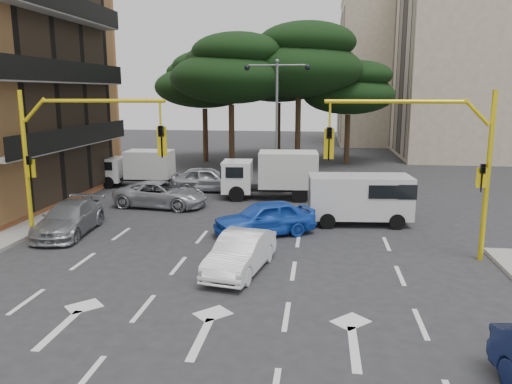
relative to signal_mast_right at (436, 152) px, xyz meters
The scene contains 19 objects.
ground 8.08m from the signal_mast_right, 163.69° to the right, with size 120.00×120.00×0.00m, color #28282B.
median_strip 16.03m from the signal_mast_right, 115.91° to the left, with size 1.40×6.00×0.15m, color gray.
apartment_beige_far 42.69m from the signal_mast_right, 81.67° to the left, with size 16.20×12.15×16.70m.
pine_left_near 22.98m from the signal_mast_right, 118.29° to the left, with size 9.15×9.15×10.23m.
pine_center 23.13m from the signal_mast_right, 104.66° to the left, with size 9.98×9.98×11.16m.
pine_left_far 27.79m from the signal_mast_right, 119.84° to the left, with size 8.32×8.32×9.30m.
pine_right 24.14m from the signal_mast_right, 94.17° to the left, with size 7.49×7.49×8.37m.
pine_back 28.30m from the signal_mast_right, 106.03° to the left, with size 9.15×9.15×10.23m.
signal_mast_right is the anchor object (origin of this frame).
signal_mast_left 13.61m from the signal_mast_right, behind, with size 5.79×0.37×6.00m.
street_lamp_center 15.65m from the signal_mast_right, 115.91° to the left, with size 4.16×0.36×7.77m.
car_white_hatch 7.66m from the signal_mast_right, 160.84° to the right, with size 1.39×3.98×1.31m, color white.
car_blue_compact 7.33m from the signal_mast_right, 160.88° to the left, with size 1.73×4.30×1.47m, color blue.
car_silver_wagon 14.90m from the signal_mast_right, behind, with size 1.86×4.56×1.32m, color gray.
car_silver_cross_a 14.25m from the signal_mast_right, 151.33° to the left, with size 2.23×4.83×1.34m, color #B0B3B9.
car_silver_cross_b 15.67m from the signal_mast_right, 134.17° to the left, with size 1.76×4.37×1.49m, color #A7A9AF.
van_white 5.77m from the signal_mast_right, 115.57° to the left, with size 2.05×4.54×2.27m, color silver, non-canonical shape.
box_truck_a 19.79m from the signal_mast_right, 142.21° to the left, with size 1.97×4.69×2.31m, color white, non-canonical shape.
box_truck_b 11.92m from the signal_mast_right, 125.26° to the left, with size 2.27×5.40×2.66m, color white, non-canonical shape.
Camera 1 is at (2.78, -15.99, 5.95)m, focal length 35.00 mm.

